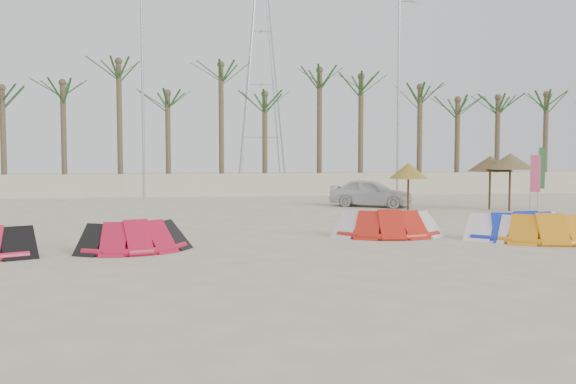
{
  "coord_description": "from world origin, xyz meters",
  "views": [
    {
      "loc": [
        -2.67,
        -14.98,
        2.73
      ],
      "look_at": [
        0.0,
        6.0,
        1.3
      ],
      "focal_mm": 40.0,
      "sensor_mm": 36.0,
      "label": 1
    }
  ],
  "objects": [
    {
      "name": "parasol_left",
      "position": [
        6.22,
        12.53,
        1.76
      ],
      "size": [
        1.72,
        1.72,
        2.11
      ],
      "color": "#4C331E",
      "rests_on": "ground"
    },
    {
      "name": "palm_line",
      "position": [
        0.67,
        23.5,
        6.44
      ],
      "size": [
        52.0,
        4.0,
        7.7
      ],
      "color": "brown",
      "rests_on": "ground"
    },
    {
      "name": "lamp_c",
      "position": [
        8.04,
        20.0,
        5.77
      ],
      "size": [
        1.25,
        0.14,
        11.0
      ],
      "color": "#A5A8AD",
      "rests_on": "ground"
    },
    {
      "name": "ground",
      "position": [
        0.0,
        0.0,
        0.0
      ],
      "size": [
        120.0,
        120.0,
        0.0
      ],
      "primitive_type": "plane",
      "color": "beige",
      "rests_on": "ground"
    },
    {
      "name": "parasol_mid",
      "position": [
        10.01,
        12.49,
        2.06
      ],
      "size": [
        1.99,
        1.99,
        2.42
      ],
      "color": "#4C331E",
      "rests_on": "ground"
    },
    {
      "name": "kite_red_mid",
      "position": [
        -4.57,
        2.51,
        0.42
      ],
      "size": [
        3.28,
        2.27,
        0.9
      ],
      "color": "#BA1330",
      "rests_on": "ground"
    },
    {
      "name": "kite_orange",
      "position": [
        7.19,
        2.85,
        0.42
      ],
      "size": [
        3.76,
        2.18,
        0.9
      ],
      "color": "orange",
      "rests_on": "ground"
    },
    {
      "name": "boundary_wall",
      "position": [
        0.0,
        22.0,
        0.65
      ],
      "size": [
        60.0,
        0.3,
        1.3
      ],
      "primitive_type": "cube",
      "color": "beige",
      "rests_on": "ground"
    },
    {
      "name": "lamp_b",
      "position": [
        -5.96,
        20.0,
        5.77
      ],
      "size": [
        1.25,
        0.14,
        11.0
      ],
      "color": "#A5A8AD",
      "rests_on": "ground"
    },
    {
      "name": "pylon",
      "position": [
        1.0,
        28.0,
        0.0
      ],
      "size": [
        3.0,
        3.0,
        14.0
      ],
      "primitive_type": null,
      "color": "#A5A8AD",
      "rests_on": "ground"
    },
    {
      "name": "flag_pink",
      "position": [
        12.07,
        12.41,
        1.54
      ],
      "size": [
        0.44,
        0.19,
        2.6
      ],
      "color": "#A5A8AD",
      "rests_on": "ground"
    },
    {
      "name": "parasol_right",
      "position": [
        10.56,
        11.68,
        2.18
      ],
      "size": [
        2.11,
        2.11,
        2.54
      ],
      "color": "#4C331E",
      "rests_on": "ground"
    },
    {
      "name": "kite_red_right",
      "position": [
        2.9,
        4.49,
        0.42
      ],
      "size": [
        3.39,
        1.72,
        0.9
      ],
      "color": "red",
      "rests_on": "ground"
    },
    {
      "name": "car",
      "position": [
        5.04,
        14.5,
        0.66
      ],
      "size": [
        4.13,
        3.27,
        1.32
      ],
      "primitive_type": "imported",
      "rotation": [
        0.0,
        0.0,
        1.05
      ],
      "color": "silver",
      "rests_on": "ground"
    },
    {
      "name": "flag_green",
      "position": [
        12.79,
        13.06,
        1.75
      ],
      "size": [
        0.44,
        0.15,
        2.95
      ],
      "color": "#A5A8AD",
      "rests_on": "ground"
    },
    {
      "name": "kite_blue",
      "position": [
        6.77,
        3.56,
        0.42
      ],
      "size": [
        3.57,
        1.73,
        0.9
      ],
      "color": "#1529B6",
      "rests_on": "ground"
    }
  ]
}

